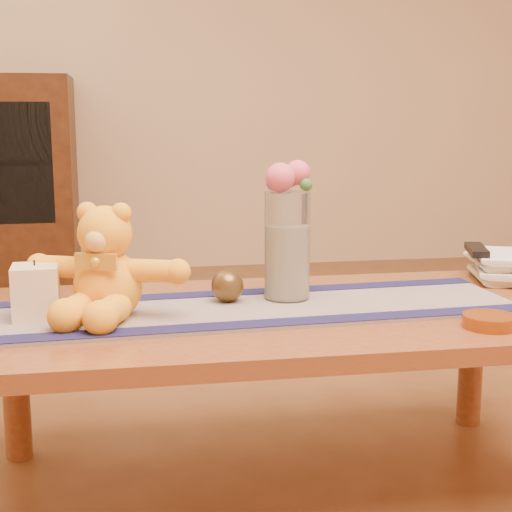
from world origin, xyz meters
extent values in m
plane|color=brown|center=(0.00, 0.00, 0.00)|extent=(5.50, 5.50, 0.00)
plane|color=tan|center=(0.00, 2.75, 1.35)|extent=(5.50, 0.00, 5.50)
cube|color=brown|center=(0.00, 0.00, 0.43)|extent=(1.40, 0.70, 0.04)
cylinder|color=brown|center=(-0.64, 0.29, 0.21)|extent=(0.07, 0.07, 0.41)
cylinder|color=brown|center=(0.64, 0.29, 0.21)|extent=(0.07, 0.07, 0.41)
cube|color=#1C1E4E|center=(-0.04, 0.01, 0.45)|extent=(1.22, 0.41, 0.01)
cube|color=#16143E|center=(-0.03, -0.14, 0.46)|extent=(1.20, 0.12, 0.00)
cube|color=#16143E|center=(-0.04, 0.15, 0.46)|extent=(1.20, 0.12, 0.00)
cube|color=beige|center=(-0.54, 0.00, 0.52)|extent=(0.10, 0.10, 0.12)
cylinder|color=black|center=(-0.54, 0.00, 0.58)|extent=(0.00, 0.00, 0.01)
cylinder|color=silver|center=(0.04, 0.08, 0.59)|extent=(0.11, 0.11, 0.26)
cylinder|color=beige|center=(0.04, 0.08, 0.55)|extent=(0.09, 0.09, 0.18)
sphere|color=#E14F66|center=(0.02, 0.07, 0.75)|extent=(0.07, 0.07, 0.07)
sphere|color=#E14F66|center=(0.06, 0.08, 0.76)|extent=(0.06, 0.06, 0.06)
sphere|color=#5054AE|center=(0.05, 0.11, 0.75)|extent=(0.04, 0.04, 0.04)
sphere|color=#5054AE|center=(0.01, 0.10, 0.74)|extent=(0.04, 0.04, 0.04)
sphere|color=#33662D|center=(0.08, 0.06, 0.74)|extent=(0.03, 0.03, 0.03)
sphere|color=#4E381A|center=(-0.11, 0.07, 0.50)|extent=(0.10, 0.10, 0.08)
imported|color=beige|center=(0.61, 0.23, 0.46)|extent=(0.22, 0.26, 0.02)
imported|color=beige|center=(0.61, 0.22, 0.48)|extent=(0.24, 0.27, 0.02)
imported|color=beige|center=(0.60, 0.23, 0.50)|extent=(0.21, 0.25, 0.02)
imported|color=beige|center=(0.61, 0.23, 0.52)|extent=(0.23, 0.27, 0.02)
cube|color=black|center=(0.60, 0.22, 0.54)|extent=(0.09, 0.17, 0.02)
cylinder|color=#BF5914|center=(0.42, -0.22, 0.46)|extent=(0.13, 0.13, 0.03)
camera|label=1|loc=(-0.34, -1.65, 0.90)|focal=52.45mm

